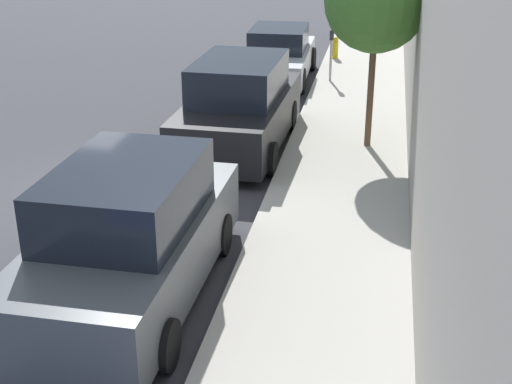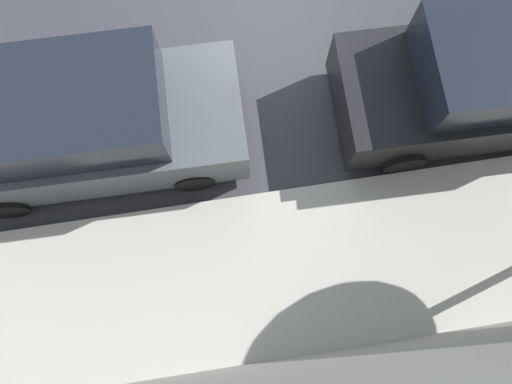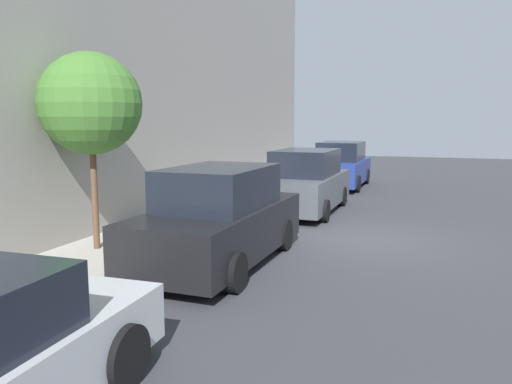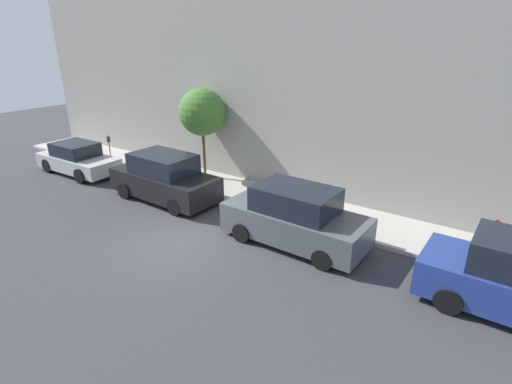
% 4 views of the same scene
% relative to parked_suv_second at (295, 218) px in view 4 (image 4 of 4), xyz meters
% --- Properties ---
extents(ground_plane, '(60.00, 60.00, 0.00)m').
position_rel_parked_suv_second_xyz_m(ground_plane, '(-2.22, 3.16, -0.93)').
color(ground_plane, '#38383D').
extents(sidewalk, '(2.58, 32.00, 0.15)m').
position_rel_parked_suv_second_xyz_m(sidewalk, '(2.57, 3.16, -0.86)').
color(sidewalk, '#B2ADA3').
rests_on(sidewalk, ground_plane).
extents(building_facade, '(2.00, 32.00, 15.15)m').
position_rel_parked_suv_second_xyz_m(building_facade, '(4.86, 3.16, 6.64)').
color(building_facade, gray).
rests_on(building_facade, ground_plane).
extents(parked_suv_second, '(2.08, 4.83, 1.98)m').
position_rel_parked_suv_second_xyz_m(parked_suv_second, '(0.00, 0.00, 0.00)').
color(parked_suv_second, '#4C5156').
rests_on(parked_suv_second, ground_plane).
extents(parked_suv_third, '(2.08, 4.85, 1.98)m').
position_rel_parked_suv_second_xyz_m(parked_suv_third, '(0.22, 6.35, -0.00)').
color(parked_suv_third, black).
rests_on(parked_suv_third, ground_plane).
extents(parked_sedan_fourth, '(1.92, 4.55, 1.54)m').
position_rel_parked_suv_second_xyz_m(parked_sedan_fourth, '(0.14, 12.48, -0.21)').
color(parked_sedan_fourth, '#B7BABF').
rests_on(parked_sedan_fourth, ground_plane).
extents(parking_meter_near, '(0.11, 0.15, 1.52)m').
position_rel_parked_suv_second_xyz_m(parking_meter_near, '(1.73, -5.51, 0.15)').
color(parking_meter_near, '#ADADB2').
rests_on(parking_meter_near, sidewalk).
extents(parking_meter_far, '(0.11, 0.15, 1.51)m').
position_rel_parked_suv_second_xyz_m(parking_meter_far, '(1.73, 12.04, 0.14)').
color(parking_meter_far, '#ADADB2').
rests_on(parking_meter_far, sidewalk).
extents(street_tree, '(2.13, 2.13, 4.15)m').
position_rel_parked_suv_second_xyz_m(street_tree, '(3.00, 6.61, 2.30)').
color(street_tree, brown).
rests_on(street_tree, sidewalk).
extents(fire_hydrant, '(0.20, 0.20, 0.69)m').
position_rel_parked_suv_second_xyz_m(fire_hydrant, '(1.63, 15.03, -0.44)').
color(fire_hydrant, gold).
rests_on(fire_hydrant, sidewalk).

